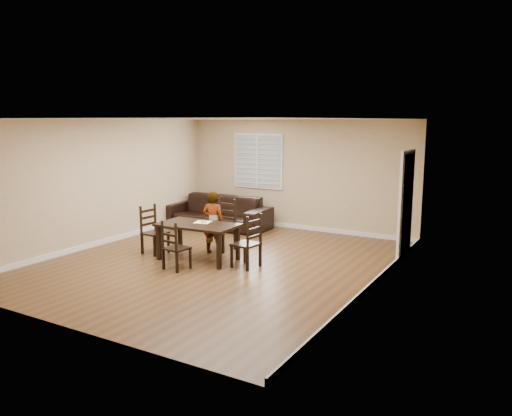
# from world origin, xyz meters

# --- Properties ---
(ground) EXTENTS (7.00, 7.00, 0.00)m
(ground) POSITION_xyz_m (0.00, 0.00, 0.00)
(ground) COLOR brown
(ground) RESTS_ON ground
(room) EXTENTS (6.04, 7.04, 2.72)m
(room) POSITION_xyz_m (0.04, 0.18, 1.81)
(room) COLOR #CEAF8B
(room) RESTS_ON ground
(dining_table) EXTENTS (1.56, 0.93, 0.71)m
(dining_table) POSITION_xyz_m (-0.43, -0.03, 0.63)
(dining_table) COLOR black
(dining_table) RESTS_ON ground
(chair_near) EXTENTS (0.52, 0.50, 1.06)m
(chair_near) POSITION_xyz_m (-0.45, 0.95, 0.48)
(chair_near) COLOR black
(chair_near) RESTS_ON ground
(chair_far) EXTENTS (0.46, 0.43, 0.91)m
(chair_far) POSITION_xyz_m (-0.41, -0.84, 0.41)
(chair_far) COLOR black
(chair_far) RESTS_ON ground
(chair_left) EXTENTS (0.45, 0.48, 0.98)m
(chair_left) POSITION_xyz_m (-1.59, -0.07, 0.45)
(chair_left) COLOR black
(chair_left) RESTS_ON ground
(chair_right) EXTENTS (0.47, 0.49, 1.00)m
(chair_right) POSITION_xyz_m (0.74, 0.00, 0.45)
(chair_right) COLOR black
(chair_right) RESTS_ON ground
(child) EXTENTS (0.52, 0.39, 1.27)m
(child) POSITION_xyz_m (-0.45, 0.52, 0.64)
(child) COLOR gray
(child) RESTS_ON ground
(napkin) EXTENTS (0.37, 0.37, 0.00)m
(napkin) POSITION_xyz_m (-0.43, 0.14, 0.72)
(napkin) COLOR silver
(napkin) RESTS_ON dining_table
(donut) EXTENTS (0.11, 0.11, 0.04)m
(donut) POSITION_xyz_m (-0.41, 0.14, 0.74)
(donut) COLOR #C49046
(donut) RESTS_ON napkin
(sofa) EXTENTS (2.75, 1.17, 0.79)m
(sofa) POSITION_xyz_m (-1.81, 2.63, 0.40)
(sofa) COLOR black
(sofa) RESTS_ON ground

